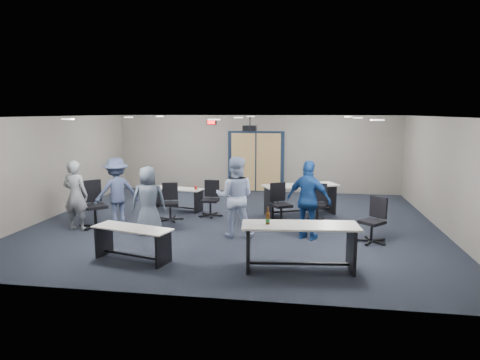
# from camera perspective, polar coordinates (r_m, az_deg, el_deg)

# --- Properties ---
(floor) EXTENTS (10.00, 10.00, 0.00)m
(floor) POSITION_cam_1_polar(r_m,az_deg,el_deg) (11.04, -0.60, -5.70)
(floor) COLOR black
(floor) RESTS_ON ground
(back_wall) EXTENTS (10.00, 0.04, 2.70)m
(back_wall) POSITION_cam_1_polar(r_m,az_deg,el_deg) (15.20, 2.15, 3.53)
(back_wall) COLOR gray
(back_wall) RESTS_ON floor
(front_wall) EXTENTS (10.00, 0.04, 2.70)m
(front_wall) POSITION_cam_1_polar(r_m,az_deg,el_deg) (6.44, -7.15, -4.13)
(front_wall) COLOR gray
(front_wall) RESTS_ON floor
(left_wall) EXTENTS (0.04, 9.00, 2.70)m
(left_wall) POSITION_cam_1_polar(r_m,az_deg,el_deg) (12.59, -23.70, 1.62)
(left_wall) COLOR gray
(left_wall) RESTS_ON floor
(right_wall) EXTENTS (0.04, 9.00, 2.70)m
(right_wall) POSITION_cam_1_polar(r_m,az_deg,el_deg) (11.12, 25.72, 0.60)
(right_wall) COLOR gray
(right_wall) RESTS_ON floor
(ceiling) EXTENTS (10.00, 9.00, 0.04)m
(ceiling) POSITION_cam_1_polar(r_m,az_deg,el_deg) (10.67, -0.62, 8.45)
(ceiling) COLOR white
(ceiling) RESTS_ON back_wall
(double_door) EXTENTS (2.00, 0.07, 2.20)m
(double_door) POSITION_cam_1_polar(r_m,az_deg,el_deg) (15.20, 2.13, 2.39)
(double_door) COLOR black
(double_door) RESTS_ON back_wall
(exit_sign) EXTENTS (0.32, 0.07, 0.18)m
(exit_sign) POSITION_cam_1_polar(r_m,az_deg,el_deg) (15.35, -3.85, 7.69)
(exit_sign) COLOR black
(exit_sign) RESTS_ON back_wall
(ceiling_projector) EXTENTS (0.35, 0.32, 0.37)m
(ceiling_projector) POSITION_cam_1_polar(r_m,az_deg,el_deg) (11.13, 1.33, 6.96)
(ceiling_projector) COLOR black
(ceiling_projector) RESTS_ON ceiling
(ceiling_can_lights) EXTENTS (6.24, 5.74, 0.02)m
(ceiling_can_lights) POSITION_cam_1_polar(r_m,az_deg,el_deg) (10.92, -0.41, 8.31)
(ceiling_can_lights) COLOR white
(ceiling_can_lights) RESTS_ON ceiling
(table_front_left) EXTENTS (1.66, 0.93, 0.64)m
(table_front_left) POSITION_cam_1_polar(r_m,az_deg,el_deg) (8.48, -14.14, -7.48)
(table_front_left) COLOR beige
(table_front_left) RESTS_ON floor
(table_front_right) EXTENTS (2.13, 0.91, 1.15)m
(table_front_right) POSITION_cam_1_polar(r_m,az_deg,el_deg) (7.77, 7.90, -7.75)
(table_front_right) COLOR beige
(table_front_right) RESTS_ON floor
(table_back_left) EXTENTS (1.67, 0.86, 0.75)m
(table_back_left) POSITION_cam_1_polar(r_m,az_deg,el_deg) (12.47, -8.41, -1.99)
(table_back_left) COLOR beige
(table_back_left) RESTS_ON floor
(table_back_right) EXTENTS (2.16, 1.48, 0.84)m
(table_back_right) POSITION_cam_1_polar(r_m,az_deg,el_deg) (11.90, 8.04, -1.89)
(table_back_right) COLOR beige
(table_back_right) RESTS_ON floor
(chair_back_a) EXTENTS (0.76, 0.76, 0.97)m
(chair_back_a) POSITION_cam_1_polar(r_m,az_deg,el_deg) (11.30, -9.31, -2.94)
(chair_back_a) COLOR black
(chair_back_a) RESTS_ON floor
(chair_back_b) EXTENTS (0.62, 0.62, 0.97)m
(chair_back_b) POSITION_cam_1_polar(r_m,az_deg,el_deg) (11.60, -3.98, -2.53)
(chair_back_b) COLOR black
(chair_back_b) RESTS_ON floor
(chair_back_c) EXTENTS (0.88, 0.88, 1.02)m
(chair_back_c) POSITION_cam_1_polar(r_m,az_deg,el_deg) (10.92, 5.54, -3.16)
(chair_back_c) COLOR black
(chair_back_c) RESTS_ON floor
(chair_back_d) EXTENTS (0.73, 0.73, 0.99)m
(chair_back_d) POSITION_cam_1_polar(r_m,az_deg,el_deg) (11.17, 10.28, -3.08)
(chair_back_d) COLOR black
(chair_back_d) RESTS_ON floor
(chair_loose_left) EXTENTS (1.02, 1.02, 1.15)m
(chair_loose_left) POSITION_cam_1_polar(r_m,az_deg,el_deg) (11.06, -18.79, -3.11)
(chair_loose_left) COLOR black
(chair_loose_left) RESTS_ON floor
(chair_loose_right) EXTENTS (0.89, 0.89, 1.00)m
(chair_loose_right) POSITION_cam_1_polar(r_m,az_deg,el_deg) (9.71, 17.20, -5.14)
(chair_loose_right) COLOR black
(chair_loose_right) RESTS_ON floor
(person_gray) EXTENTS (0.63, 0.43, 1.68)m
(person_gray) POSITION_cam_1_polar(r_m,az_deg,el_deg) (10.94, -21.08, -1.93)
(person_gray) COLOR gray
(person_gray) RESTS_ON floor
(person_plaid) EXTENTS (0.90, 0.72, 1.59)m
(person_plaid) POSITION_cam_1_polar(r_m,az_deg,el_deg) (10.11, -12.10, -2.65)
(person_plaid) COLOR #4E596A
(person_plaid) RESTS_ON floor
(person_lightblue) EXTENTS (0.92, 0.73, 1.83)m
(person_lightblue) POSITION_cam_1_polar(r_m,az_deg,el_deg) (9.67, -0.65, -2.26)
(person_lightblue) COLOR #B5C8F0
(person_lightblue) RESTS_ON floor
(person_navy) EXTENTS (1.12, 0.81, 1.77)m
(person_navy) POSITION_cam_1_polar(r_m,az_deg,el_deg) (9.57, 9.14, -2.69)
(person_navy) COLOR navy
(person_navy) RESTS_ON floor
(person_back) EXTENTS (1.25, 1.17, 1.69)m
(person_back) POSITION_cam_1_polar(r_m,az_deg,el_deg) (11.14, -16.12, -1.47)
(person_back) COLOR #3D486E
(person_back) RESTS_ON floor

